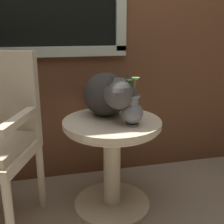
{
  "coord_description": "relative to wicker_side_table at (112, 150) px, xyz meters",
  "views": [
    {
      "loc": [
        -0.21,
        -1.38,
        1.11
      ],
      "look_at": [
        0.16,
        0.16,
        0.64
      ],
      "focal_mm": 45.09,
      "sensor_mm": 36.0,
      "label": 1
    }
  ],
  "objects": [
    {
      "name": "cat",
      "position": [
        -0.01,
        0.07,
        0.34
      ],
      "size": [
        0.32,
        0.62,
        0.29
      ],
      "color": "#33302D",
      "rests_on": "wicker_side_table"
    },
    {
      "name": "pewter_vase_with_ivy",
      "position": [
        0.09,
        -0.12,
        0.28
      ],
      "size": [
        0.12,
        0.12,
        0.27
      ],
      "color": "slate",
      "rests_on": "wicker_side_table"
    },
    {
      "name": "wicker_side_table",
      "position": [
        0.0,
        0.0,
        0.0
      ],
      "size": [
        0.59,
        0.59,
        0.59
      ],
      "color": "beige",
      "rests_on": "ground_plane"
    }
  ]
}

